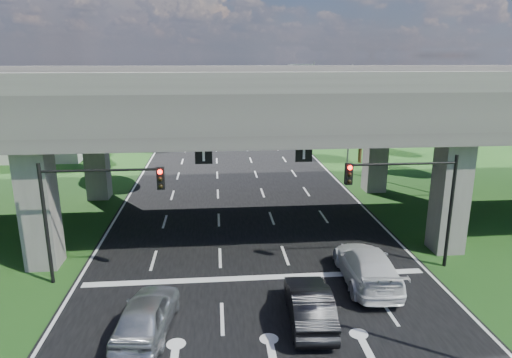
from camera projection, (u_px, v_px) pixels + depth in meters
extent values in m
plane|color=#194115|center=(265.00, 317.00, 19.39)|extent=(160.00, 160.00, 0.00)
cube|color=black|center=(247.00, 230.00, 29.00)|extent=(18.00, 120.00, 0.03)
cube|color=#393734|center=(245.00, 101.00, 28.83)|extent=(80.00, 15.00, 2.00)
cube|color=#63605B|center=(255.00, 83.00, 21.47)|extent=(80.00, 0.50, 1.00)
cube|color=#63605B|center=(238.00, 72.00, 35.41)|extent=(80.00, 0.50, 1.00)
cube|color=#63605B|center=(38.00, 202.00, 23.28)|extent=(1.60, 1.60, 7.00)
cube|color=#63605B|center=(96.00, 154.00, 34.81)|extent=(1.60, 1.60, 7.00)
cube|color=#63605B|center=(451.00, 191.00, 25.20)|extent=(1.60, 1.60, 7.00)
cube|color=#63605B|center=(376.00, 149.00, 36.74)|extent=(1.60, 1.60, 7.00)
cube|color=black|center=(204.00, 155.00, 22.41)|extent=(0.85, 0.06, 0.85)
cube|color=black|center=(304.00, 154.00, 22.84)|extent=(0.85, 0.06, 0.85)
cylinder|color=black|center=(450.00, 212.00, 23.32)|extent=(0.18, 0.18, 6.00)
cylinder|color=black|center=(403.00, 164.00, 22.40)|extent=(5.50, 0.12, 0.12)
cube|color=black|center=(349.00, 174.00, 22.09)|extent=(0.35, 0.28, 1.05)
sphere|color=#FF0C05|center=(350.00, 168.00, 21.85)|extent=(0.22, 0.22, 0.22)
cylinder|color=black|center=(46.00, 225.00, 21.58)|extent=(0.18, 0.18, 6.00)
cylinder|color=black|center=(101.00, 170.00, 21.14)|extent=(5.50, 0.12, 0.12)
cube|color=black|center=(161.00, 178.00, 21.31)|extent=(0.35, 0.28, 1.05)
sphere|color=#FF0C05|center=(160.00, 172.00, 21.06)|extent=(0.22, 0.22, 0.22)
cylinder|color=gray|center=(350.00, 120.00, 42.07)|extent=(0.16, 0.16, 10.00)
cylinder|color=gray|center=(336.00, 68.00, 40.71)|extent=(3.00, 0.10, 0.10)
cube|color=gray|center=(319.00, 69.00, 40.60)|extent=(0.60, 0.25, 0.18)
cylinder|color=gray|center=(313.00, 103.00, 57.45)|extent=(0.16, 0.16, 10.00)
cylinder|color=gray|center=(302.00, 64.00, 56.09)|extent=(3.00, 0.10, 0.10)
cube|color=gray|center=(290.00, 65.00, 55.98)|extent=(0.60, 0.25, 0.18)
cylinder|color=black|center=(86.00, 156.00, 42.73)|extent=(0.36, 0.36, 3.30)
sphere|color=#1F5516|center=(83.00, 124.00, 41.94)|extent=(4.50, 4.50, 4.50)
sphere|color=#1F5516|center=(85.00, 110.00, 41.33)|extent=(3.60, 3.60, 3.60)
sphere|color=#1F5516|center=(82.00, 133.00, 42.53)|extent=(3.30, 3.30, 3.30)
cylinder|color=black|center=(78.00, 143.00, 50.21)|extent=(0.36, 0.36, 2.86)
sphere|color=#1F5516|center=(75.00, 120.00, 49.53)|extent=(3.90, 3.90, 3.90)
sphere|color=#1F5516|center=(77.00, 109.00, 48.97)|extent=(3.12, 3.12, 3.12)
sphere|color=#1F5516|center=(74.00, 126.00, 50.09)|extent=(2.86, 2.86, 2.86)
cylinder|color=black|center=(128.00, 128.00, 58.16)|extent=(0.36, 0.36, 3.52)
sphere|color=#1F5516|center=(126.00, 103.00, 57.33)|extent=(4.80, 4.80, 4.80)
sphere|color=#1F5516|center=(128.00, 92.00, 56.70)|extent=(3.84, 3.84, 3.84)
sphere|color=#1F5516|center=(125.00, 111.00, 57.94)|extent=(3.52, 3.52, 3.52)
cylinder|color=black|center=(360.00, 148.00, 47.04)|extent=(0.36, 0.36, 3.08)
sphere|color=#1F5516|center=(362.00, 121.00, 46.30)|extent=(4.20, 4.20, 4.20)
sphere|color=#1F5516|center=(367.00, 109.00, 45.72)|extent=(3.36, 3.36, 3.36)
sphere|color=#1F5516|center=(357.00, 128.00, 46.88)|extent=(3.08, 3.08, 3.08)
cylinder|color=black|center=(364.00, 135.00, 55.02)|extent=(0.36, 0.36, 2.86)
sphere|color=#1F5516|center=(365.00, 114.00, 54.34)|extent=(3.90, 3.90, 3.90)
sphere|color=#1F5516|center=(370.00, 104.00, 53.78)|extent=(3.12, 3.12, 3.12)
sphere|color=#1F5516|center=(361.00, 120.00, 54.90)|extent=(2.86, 2.86, 2.86)
cylinder|color=black|center=(317.00, 124.00, 62.30)|extent=(0.36, 0.36, 3.30)
sphere|color=#1F5516|center=(318.00, 102.00, 61.52)|extent=(4.50, 4.50, 4.50)
sphere|color=#1F5516|center=(321.00, 92.00, 60.91)|extent=(3.60, 3.60, 3.60)
sphere|color=#1F5516|center=(315.00, 109.00, 62.11)|extent=(3.30, 3.30, 3.30)
imported|color=#BABEC2|center=(147.00, 314.00, 18.08)|extent=(2.52, 5.01, 1.64)
imported|color=black|center=(309.00, 304.00, 18.83)|extent=(1.96, 4.89, 1.58)
imported|color=silver|center=(367.00, 266.00, 22.11)|extent=(2.71, 6.02, 1.71)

